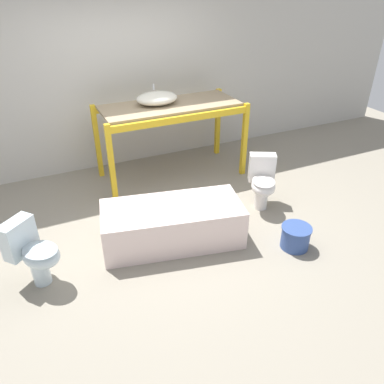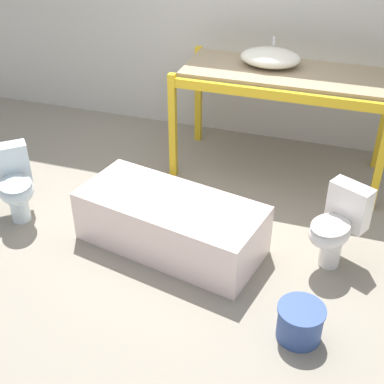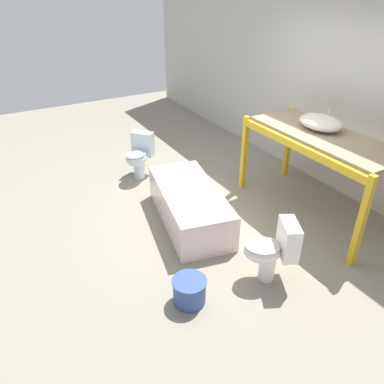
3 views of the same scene
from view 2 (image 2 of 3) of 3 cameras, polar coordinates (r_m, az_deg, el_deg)
name	(u,v)px [view 2 (image 2 of 3)]	position (r m, az deg, el deg)	size (l,w,h in m)	color
ground_plane	(197,217)	(5.05, 0.54, -2.64)	(12.00, 12.00, 0.00)	gray
shelving_rack	(284,86)	(5.42, 9.74, 11.13)	(2.09, 0.92, 1.12)	gold
sink_basin	(270,58)	(5.43, 8.36, 14.00)	(0.59, 0.44, 0.25)	silver
bathtub_main	(171,220)	(4.55, -2.29, -2.96)	(1.68, 1.00, 0.47)	silver
toilet_near	(14,183)	(5.08, -18.42, 0.94)	(0.58, 0.60, 0.69)	silver
toilet_far	(337,225)	(4.45, 15.19, -3.43)	(0.52, 0.61, 0.69)	white
bucket_white	(300,322)	(3.93, 11.45, -13.41)	(0.34, 0.34, 0.27)	#334C8C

